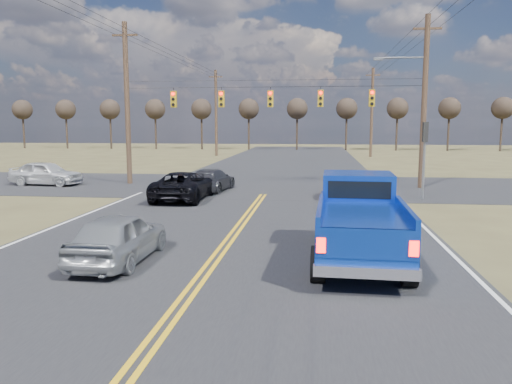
# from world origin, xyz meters

# --- Properties ---
(ground) EXTENTS (160.00, 160.00, 0.00)m
(ground) POSITION_xyz_m (0.00, 0.00, 0.00)
(ground) COLOR brown
(ground) RESTS_ON ground
(road_main) EXTENTS (14.00, 120.00, 0.02)m
(road_main) POSITION_xyz_m (0.00, 10.00, 0.00)
(road_main) COLOR #28282B
(road_main) RESTS_ON ground
(road_cross) EXTENTS (120.00, 12.00, 0.02)m
(road_cross) POSITION_xyz_m (0.00, 18.00, 0.00)
(road_cross) COLOR #28282B
(road_cross) RESTS_ON ground
(signal_gantry) EXTENTS (19.60, 4.83, 10.00)m
(signal_gantry) POSITION_xyz_m (0.50, 17.79, 5.06)
(signal_gantry) COLOR #473323
(signal_gantry) RESTS_ON ground
(utility_poles) EXTENTS (19.60, 58.32, 10.00)m
(utility_poles) POSITION_xyz_m (0.00, 17.00, 5.23)
(utility_poles) COLOR #473323
(utility_poles) RESTS_ON ground
(treeline) EXTENTS (87.00, 117.80, 7.40)m
(treeline) POSITION_xyz_m (0.00, 26.96, 5.70)
(treeline) COLOR #33261C
(treeline) RESTS_ON ground
(pickup_truck) EXTENTS (2.65, 6.28, 2.33)m
(pickup_truck) POSITION_xyz_m (4.03, 1.57, 1.13)
(pickup_truck) COLOR black
(pickup_truck) RESTS_ON ground
(silver_suv) EXTENTS (1.73, 4.18, 1.42)m
(silver_suv) POSITION_xyz_m (-2.60, 0.52, 0.71)
(silver_suv) COLOR gray
(silver_suv) RESTS_ON ground
(black_suv) EXTENTS (2.39, 5.15, 1.43)m
(black_suv) POSITION_xyz_m (-3.81, 11.86, 0.71)
(black_suv) COLOR black
(black_suv) RESTS_ON ground
(white_car_queue) EXTENTS (1.95, 4.23, 1.34)m
(white_car_queue) POSITION_xyz_m (4.32, 12.83, 0.67)
(white_car_queue) COLOR silver
(white_car_queue) RESTS_ON ground
(dgrey_car_queue) EXTENTS (2.27, 4.59, 1.28)m
(dgrey_car_queue) POSITION_xyz_m (-3.10, 15.23, 0.64)
(dgrey_car_queue) COLOR #333338
(dgrey_car_queue) RESTS_ON ground
(cross_car_west) EXTENTS (2.15, 4.57, 1.51)m
(cross_car_west) POSITION_xyz_m (-13.86, 16.60, 0.76)
(cross_car_west) COLOR silver
(cross_car_west) RESTS_ON ground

